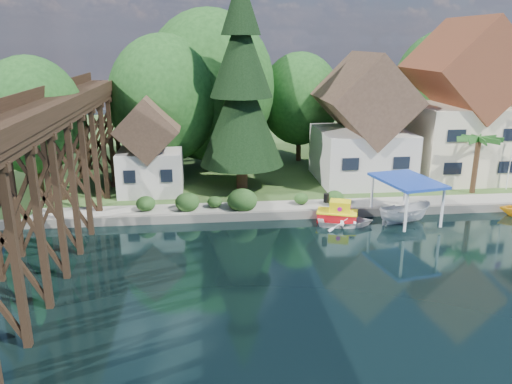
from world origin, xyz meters
TOP-DOWN VIEW (x-y plane):
  - ground at (0.00, 0.00)m, footprint 140.00×140.00m
  - bank at (0.00, 34.00)m, footprint 140.00×52.00m
  - seawall at (4.00, 8.00)m, footprint 60.00×0.40m
  - promenade at (6.00, 9.30)m, footprint 50.00×2.60m
  - trestle_bridge at (-16.00, 5.17)m, footprint 4.12×44.18m
  - house_left at (7.00, 16.00)m, footprint 7.64×8.64m
  - house_center at (16.00, 16.50)m, footprint 8.65×9.18m
  - shed at (-11.00, 14.50)m, footprint 5.09×5.40m
  - bg_trees at (1.00, 21.25)m, footprint 49.90×13.30m
  - shrubs at (-4.60, 9.26)m, footprint 15.76×2.47m
  - conifer at (-3.57, 14.55)m, footprint 6.90×6.90m
  - palm_tree at (14.99, 11.24)m, footprint 4.37×4.37m
  - tugboat at (2.69, 7.16)m, footprint 3.17×2.38m
  - boat_white_a at (3.00, 6.26)m, footprint 4.20×3.23m
  - boat_canopy at (7.27, 6.32)m, footprint 4.34×5.56m

SIDE VIEW (x-z plane):
  - ground at x=0.00m, z-range 0.00..0.00m
  - bank at x=0.00m, z-range 0.00..0.50m
  - seawall at x=4.00m, z-range 0.00..0.62m
  - boat_white_a at x=3.00m, z-range 0.00..0.81m
  - promenade at x=6.00m, z-range 0.50..0.56m
  - tugboat at x=2.69m, z-range -0.41..1.63m
  - shrubs at x=-4.60m, z-range 0.38..2.08m
  - boat_canopy at x=7.27m, z-range -0.23..2.98m
  - shed at x=-11.00m, z-range -0.10..7.75m
  - palm_tree at x=14.99m, z-range 2.34..7.28m
  - house_left at x=7.00m, z-range -0.37..10.65m
  - trestle_bridge at x=-16.00m, z-range 0.70..10.00m
  - house_center at x=16.00m, z-range -0.53..13.36m
  - bg_trees at x=1.00m, z-range 2.00..12.57m
  - conifer at x=-3.57m, z-range 0.18..17.19m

